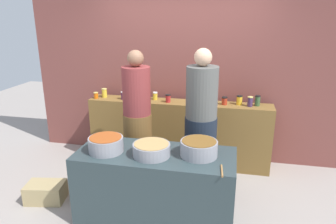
{
  "coord_description": "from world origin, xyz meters",
  "views": [
    {
      "loc": [
        0.77,
        -3.24,
        2.22
      ],
      "look_at": [
        0.0,
        0.35,
        1.05
      ],
      "focal_mm": 33.43,
      "sensor_mm": 36.0,
      "label": 1
    }
  ],
  "objects_px": {
    "preserve_jar_9": "(250,102)",
    "bread_crate": "(46,192)",
    "preserve_jar_2": "(124,95)",
    "wooden_spoon": "(222,171)",
    "cooking_pot_left": "(106,144)",
    "preserve_jar_0": "(96,95)",
    "preserve_jar_8": "(239,100)",
    "preserve_jar_5": "(168,98)",
    "preserve_jar_7": "(224,101)",
    "cook_with_tongs": "(138,126)",
    "preserve_jar_3": "(132,96)",
    "preserve_jar_4": "(155,96)",
    "preserve_jar_10": "(258,101)",
    "cooking_pot_right": "(199,148)",
    "cooking_pot_center": "(152,150)",
    "preserve_jar_6": "(203,97)",
    "preserve_jar_1": "(104,93)",
    "cook_in_cap": "(201,131)"
  },
  "relations": [
    {
      "from": "preserve_jar_9",
      "to": "bread_crate",
      "type": "bearing_deg",
      "value": -150.92
    },
    {
      "from": "preserve_jar_2",
      "to": "wooden_spoon",
      "type": "bearing_deg",
      "value": -46.47
    },
    {
      "from": "cooking_pot_left",
      "to": "wooden_spoon",
      "type": "bearing_deg",
      "value": -9.05
    },
    {
      "from": "preserve_jar_9",
      "to": "wooden_spoon",
      "type": "relative_size",
      "value": 0.61
    },
    {
      "from": "preserve_jar_0",
      "to": "preserve_jar_8",
      "type": "distance_m",
      "value": 2.14
    },
    {
      "from": "preserve_jar_5",
      "to": "preserve_jar_7",
      "type": "height_order",
      "value": "preserve_jar_5"
    },
    {
      "from": "preserve_jar_0",
      "to": "cooking_pot_left",
      "type": "distance_m",
      "value": 1.59
    },
    {
      "from": "preserve_jar_7",
      "to": "cook_with_tongs",
      "type": "distance_m",
      "value": 1.3
    },
    {
      "from": "preserve_jar_3",
      "to": "preserve_jar_0",
      "type": "bearing_deg",
      "value": -176.7
    },
    {
      "from": "preserve_jar_4",
      "to": "wooden_spoon",
      "type": "relative_size",
      "value": 0.51
    },
    {
      "from": "preserve_jar_0",
      "to": "bread_crate",
      "type": "bearing_deg",
      "value": -96.13
    },
    {
      "from": "preserve_jar_3",
      "to": "cooking_pot_left",
      "type": "height_order",
      "value": "preserve_jar_3"
    },
    {
      "from": "preserve_jar_0",
      "to": "preserve_jar_10",
      "type": "xyz_separation_m",
      "value": [
        2.38,
        0.1,
        0.03
      ]
    },
    {
      "from": "preserve_jar_2",
      "to": "cooking_pot_right",
      "type": "xyz_separation_m",
      "value": [
        1.29,
        -1.33,
        -0.16
      ]
    },
    {
      "from": "preserve_jar_10",
      "to": "preserve_jar_9",
      "type": "bearing_deg",
      "value": -151.67
    },
    {
      "from": "preserve_jar_2",
      "to": "preserve_jar_5",
      "type": "relative_size",
      "value": 1.02
    },
    {
      "from": "preserve_jar_4",
      "to": "cooking_pot_center",
      "type": "height_order",
      "value": "preserve_jar_4"
    },
    {
      "from": "preserve_jar_2",
      "to": "preserve_jar_6",
      "type": "distance_m",
      "value": 1.19
    },
    {
      "from": "preserve_jar_0",
      "to": "cook_with_tongs",
      "type": "xyz_separation_m",
      "value": [
        0.86,
        -0.65,
        -0.21
      ]
    },
    {
      "from": "preserve_jar_0",
      "to": "preserve_jar_5",
      "type": "relative_size",
      "value": 0.82
    },
    {
      "from": "preserve_jar_3",
      "to": "preserve_jar_10",
      "type": "bearing_deg",
      "value": 2.14
    },
    {
      "from": "preserve_jar_6",
      "to": "preserve_jar_5",
      "type": "bearing_deg",
      "value": -166.95
    },
    {
      "from": "cooking_pot_left",
      "to": "bread_crate",
      "type": "distance_m",
      "value": 1.17
    },
    {
      "from": "preserve_jar_5",
      "to": "preserve_jar_9",
      "type": "height_order",
      "value": "preserve_jar_9"
    },
    {
      "from": "preserve_jar_1",
      "to": "preserve_jar_6",
      "type": "xyz_separation_m",
      "value": [
        1.52,
        0.04,
        0.0
      ]
    },
    {
      "from": "preserve_jar_7",
      "to": "cooking_pot_right",
      "type": "distance_m",
      "value": 1.38
    },
    {
      "from": "preserve_jar_1",
      "to": "cooking_pot_right",
      "type": "relative_size",
      "value": 0.35
    },
    {
      "from": "preserve_jar_7",
      "to": "cook_with_tongs",
      "type": "xyz_separation_m",
      "value": [
        -1.07,
        -0.71,
        -0.21
      ]
    },
    {
      "from": "cooking_pot_left",
      "to": "cooking_pot_center",
      "type": "relative_size",
      "value": 0.95
    },
    {
      "from": "preserve_jar_0",
      "to": "cooking_pot_right",
      "type": "distance_m",
      "value": 2.16
    },
    {
      "from": "preserve_jar_6",
      "to": "preserve_jar_10",
      "type": "bearing_deg",
      "value": -2.27
    },
    {
      "from": "preserve_jar_1",
      "to": "cook_in_cap",
      "type": "distance_m",
      "value": 1.77
    },
    {
      "from": "preserve_jar_3",
      "to": "preserve_jar_10",
      "type": "relative_size",
      "value": 0.73
    },
    {
      "from": "preserve_jar_0",
      "to": "preserve_jar_1",
      "type": "bearing_deg",
      "value": 42.69
    },
    {
      "from": "cooking_pot_center",
      "to": "preserve_jar_3",
      "type": "bearing_deg",
      "value": 115.44
    },
    {
      "from": "preserve_jar_6",
      "to": "cooking_pot_center",
      "type": "relative_size",
      "value": 0.37
    },
    {
      "from": "preserve_jar_8",
      "to": "wooden_spoon",
      "type": "height_order",
      "value": "preserve_jar_8"
    },
    {
      "from": "preserve_jar_10",
      "to": "preserve_jar_1",
      "type": "bearing_deg",
      "value": -179.78
    },
    {
      "from": "bread_crate",
      "to": "preserve_jar_5",
      "type": "bearing_deg",
      "value": 46.24
    },
    {
      "from": "preserve_jar_6",
      "to": "wooden_spoon",
      "type": "height_order",
      "value": "preserve_jar_6"
    },
    {
      "from": "wooden_spoon",
      "to": "cook_with_tongs",
      "type": "height_order",
      "value": "cook_with_tongs"
    },
    {
      "from": "preserve_jar_2",
      "to": "cooking_pot_right",
      "type": "relative_size",
      "value": 0.31
    },
    {
      "from": "preserve_jar_3",
      "to": "cooking_pot_center",
      "type": "distance_m",
      "value": 1.59
    },
    {
      "from": "cooking_pot_right",
      "to": "bread_crate",
      "type": "bearing_deg",
      "value": -179.91
    },
    {
      "from": "preserve_jar_4",
      "to": "wooden_spoon",
      "type": "xyz_separation_m",
      "value": [
        1.08,
        -1.72,
        -0.23
      ]
    },
    {
      "from": "preserve_jar_7",
      "to": "preserve_jar_8",
      "type": "height_order",
      "value": "preserve_jar_8"
    },
    {
      "from": "preserve_jar_6",
      "to": "wooden_spoon",
      "type": "bearing_deg",
      "value": -78.1
    },
    {
      "from": "preserve_jar_3",
      "to": "preserve_jar_6",
      "type": "height_order",
      "value": "preserve_jar_6"
    },
    {
      "from": "preserve_jar_2",
      "to": "preserve_jar_6",
      "type": "relative_size",
      "value": 0.82
    },
    {
      "from": "preserve_jar_4",
      "to": "cook_in_cap",
      "type": "distance_m",
      "value": 1.14
    }
  ]
}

